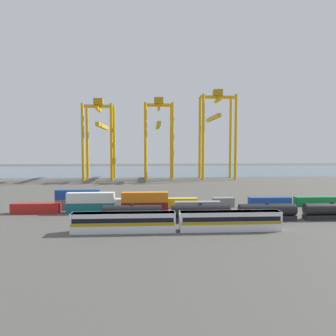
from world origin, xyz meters
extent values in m
plane|color=#4C4944|center=(0.00, 40.00, 0.00)|extent=(420.00, 420.00, 0.00)
cube|color=#475B6B|center=(0.00, 149.52, 0.00)|extent=(400.00, 110.00, 0.01)
cube|color=silver|center=(-11.87, -19.25, 1.95)|extent=(20.53, 3.10, 3.90)
cube|color=#9E8414|center=(-11.87, -19.25, 1.85)|extent=(20.12, 3.14, 0.64)
cube|color=black|center=(-11.87, -19.25, 2.63)|extent=(19.71, 3.13, 0.90)
cube|color=slate|center=(-11.87, -19.25, 3.72)|extent=(20.33, 2.85, 0.36)
cube|color=silver|center=(9.56, -19.25, 1.95)|extent=(20.53, 3.10, 3.90)
cube|color=#9E8414|center=(9.56, -19.25, 1.85)|extent=(20.12, 3.14, 0.64)
cube|color=black|center=(9.56, -19.25, 2.63)|extent=(19.71, 3.13, 0.90)
cube|color=slate|center=(9.56, -19.25, 3.72)|extent=(20.33, 2.85, 0.36)
cube|color=#232326|center=(-10.63, -11.01, 0.55)|extent=(13.21, 2.50, 1.10)
cylinder|color=black|center=(-10.63, -11.01, 2.46)|extent=(13.21, 2.71, 2.71)
cylinder|color=black|center=(-10.63, -11.01, 3.99)|extent=(0.70, 0.70, 0.36)
cube|color=#232326|center=(4.92, -11.01, 0.55)|extent=(13.21, 2.50, 1.10)
cylinder|color=black|center=(4.92, -11.01, 2.46)|extent=(13.21, 2.71, 2.71)
cylinder|color=black|center=(4.92, -11.01, 3.99)|extent=(0.70, 0.70, 0.36)
cube|color=#232326|center=(20.48, -11.01, 0.55)|extent=(13.21, 2.50, 1.10)
cylinder|color=black|center=(20.48, -11.01, 2.46)|extent=(13.21, 2.71, 2.71)
cylinder|color=black|center=(20.48, -11.01, 3.99)|extent=(0.70, 0.70, 0.36)
cube|color=#232326|center=(36.03, -11.01, 0.55)|extent=(13.21, 2.50, 1.10)
cylinder|color=black|center=(36.03, -11.01, 2.46)|extent=(13.21, 2.71, 2.71)
cylinder|color=black|center=(36.03, -11.01, 3.99)|extent=(0.70, 0.70, 0.36)
cube|color=#AD211C|center=(-35.92, 0.00, 1.30)|extent=(12.10, 2.44, 2.60)
cube|color=#146066|center=(-21.97, 0.00, 1.30)|extent=(12.10, 2.44, 2.60)
cube|color=silver|center=(-21.97, 0.00, 3.90)|extent=(12.10, 2.44, 2.60)
cube|color=maroon|center=(-8.01, 0.00, 1.30)|extent=(12.10, 2.44, 2.60)
cube|color=orange|center=(-8.01, 0.00, 3.90)|extent=(12.10, 2.44, 2.60)
cube|color=slate|center=(5.94, 0.00, 1.30)|extent=(12.10, 2.44, 2.60)
cube|color=slate|center=(-26.50, 5.80, 1.30)|extent=(12.10, 2.44, 2.60)
cube|color=#1C4299|center=(-26.50, 5.80, 3.90)|extent=(12.10, 2.44, 2.60)
cube|color=silver|center=(-12.94, 5.80, 1.30)|extent=(12.10, 2.44, 2.60)
cube|color=gold|center=(0.62, 5.80, 1.30)|extent=(12.10, 2.44, 2.60)
cube|color=slate|center=(14.19, 5.80, 1.30)|extent=(6.04, 2.44, 2.60)
cube|color=#1C4299|center=(27.75, 5.80, 1.30)|extent=(12.10, 2.44, 2.60)
cube|color=#197538|center=(41.31, 5.80, 1.30)|extent=(12.10, 2.44, 2.60)
cylinder|color=gold|center=(-40.89, 80.19, 19.78)|extent=(1.50, 1.50, 39.56)
cylinder|color=gold|center=(-26.33, 80.19, 19.78)|extent=(1.50, 1.50, 39.56)
cylinder|color=gold|center=(-40.89, 91.54, 19.78)|extent=(1.50, 1.50, 39.56)
cylinder|color=gold|center=(-26.33, 91.54, 19.78)|extent=(1.50, 1.50, 39.56)
cube|color=gold|center=(-33.61, 85.86, 38.76)|extent=(16.16, 1.20, 1.60)
cube|color=gold|center=(-33.61, 85.86, 37.16)|extent=(1.20, 12.95, 1.60)
cube|color=gold|center=(-33.61, 98.65, 29.16)|extent=(2.00, 36.54, 2.00)
cube|color=#A77A10|center=(-33.61, 85.86, 41.16)|extent=(4.80, 4.00, 3.20)
cylinder|color=gold|center=(-8.88, 81.06, 20.21)|extent=(1.50, 1.50, 40.42)
cylinder|color=gold|center=(5.26, 81.06, 20.21)|extent=(1.50, 1.50, 40.42)
cylinder|color=gold|center=(-8.88, 90.67, 20.21)|extent=(1.50, 1.50, 40.42)
cylinder|color=gold|center=(5.26, 90.67, 20.21)|extent=(1.50, 1.50, 40.42)
cube|color=gold|center=(-1.81, 85.86, 39.62)|extent=(15.74, 1.20, 1.60)
cube|color=gold|center=(-1.81, 85.86, 38.02)|extent=(1.20, 11.21, 1.60)
cube|color=gold|center=(-1.81, 99.02, 29.73)|extent=(2.00, 37.59, 2.00)
cube|color=#A77A10|center=(-1.81, 85.86, 42.02)|extent=(4.80, 4.00, 3.20)
cylinder|color=gold|center=(21.32, 80.61, 22.46)|extent=(1.50, 1.50, 44.92)
cylinder|color=gold|center=(38.67, 80.61, 22.46)|extent=(1.50, 1.50, 44.92)
cylinder|color=gold|center=(21.32, 91.12, 22.46)|extent=(1.50, 1.50, 44.92)
cylinder|color=gold|center=(38.67, 91.12, 22.46)|extent=(1.50, 1.50, 44.92)
cube|color=gold|center=(29.99, 85.86, 44.12)|extent=(18.95, 1.20, 1.60)
cube|color=gold|center=(29.99, 85.86, 42.52)|extent=(1.20, 12.11, 1.60)
cube|color=gold|center=(29.99, 97.34, 34.10)|extent=(2.00, 32.78, 2.00)
cube|color=#A77A10|center=(29.99, 85.86, 46.52)|extent=(4.80, 4.00, 3.20)
camera|label=1|loc=(-6.63, -79.92, 16.68)|focal=32.89mm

